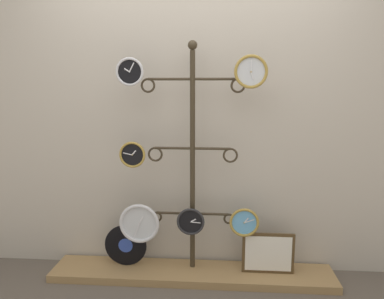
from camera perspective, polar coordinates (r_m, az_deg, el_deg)
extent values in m
cube|color=#BCB2A3|center=(2.95, 0.32, 8.04)|extent=(4.40, 0.04, 2.80)
cube|color=#9E7A4C|center=(3.10, -0.02, -18.36)|extent=(2.20, 0.36, 0.06)
cylinder|color=#382D1E|center=(3.16, 0.07, -18.17)|extent=(0.34, 0.34, 0.02)
cylinder|color=#382D1E|center=(2.85, 0.08, -2.55)|extent=(0.04, 0.04, 1.72)
sphere|color=#382D1E|center=(2.80, 0.08, 15.63)|extent=(0.07, 0.07, 0.07)
cylinder|color=#382D1E|center=(2.80, -3.36, 10.67)|extent=(0.33, 0.02, 0.02)
torus|color=#382D1E|center=(2.83, -6.73, 9.67)|extent=(0.11, 0.02, 0.11)
cylinder|color=#382D1E|center=(2.78, 3.55, 10.67)|extent=(0.33, 0.02, 0.02)
torus|color=#382D1E|center=(2.78, 7.01, 9.66)|extent=(0.11, 0.02, 0.11)
cylinder|color=#382D1E|center=(2.84, -2.80, 0.21)|extent=(0.29, 0.02, 0.02)
torus|color=#382D1E|center=(2.87, -5.62, -0.73)|extent=(0.11, 0.02, 0.11)
cylinder|color=#382D1E|center=(2.82, 2.98, 0.13)|extent=(0.29, 0.02, 0.02)
torus|color=#382D1E|center=(2.83, 5.86, -0.89)|extent=(0.11, 0.02, 0.11)
cylinder|color=#382D1E|center=(2.97, -2.69, -9.65)|extent=(0.28, 0.02, 0.02)
torus|color=#382D1E|center=(3.00, -5.41, -10.18)|extent=(0.09, 0.02, 0.09)
cylinder|color=#382D1E|center=(2.95, 2.86, -9.79)|extent=(0.28, 0.02, 0.02)
torus|color=#382D1E|center=(2.96, 5.64, -10.47)|extent=(0.09, 0.02, 0.09)
cylinder|color=black|center=(2.77, -9.43, 11.60)|extent=(0.18, 0.02, 0.18)
torus|color=silver|center=(2.75, -9.50, 11.60)|extent=(0.20, 0.02, 0.20)
cylinder|color=silver|center=(2.75, -9.50, 11.60)|extent=(0.01, 0.01, 0.01)
cube|color=silver|center=(2.76, -9.90, 11.83)|extent=(0.04, 0.00, 0.03)
cube|color=silver|center=(2.75, -9.18, 12.28)|extent=(0.04, 0.00, 0.07)
cylinder|color=silver|center=(2.71, 8.96, 11.63)|extent=(0.21, 0.02, 0.21)
torus|color=#A58438|center=(2.69, 8.99, 11.64)|extent=(0.24, 0.02, 0.24)
cylinder|color=#A58438|center=(2.69, 8.99, 11.64)|extent=(0.01, 0.01, 0.01)
cube|color=silver|center=(2.69, 9.16, 11.12)|extent=(0.03, 0.00, 0.05)
cube|color=silver|center=(2.69, 9.02, 12.53)|extent=(0.01, 0.00, 0.08)
cylinder|color=black|center=(2.81, -9.03, -0.75)|extent=(0.18, 0.02, 0.18)
torus|color=#A58438|center=(2.80, -9.10, -0.80)|extent=(0.20, 0.02, 0.20)
cylinder|color=#A58438|center=(2.79, -9.10, -0.80)|extent=(0.01, 0.01, 0.01)
cube|color=silver|center=(2.79, -8.84, -0.48)|extent=(0.03, 0.00, 0.04)
cube|color=silver|center=(2.80, -9.79, -0.65)|extent=(0.07, 0.00, 0.02)
cylinder|color=silver|center=(2.94, -7.98, -11.02)|extent=(0.28, 0.02, 0.28)
torus|color=silver|center=(2.92, -8.05, -11.13)|extent=(0.31, 0.03, 0.31)
cylinder|color=silver|center=(2.92, -8.05, -11.12)|extent=(0.02, 0.01, 0.02)
cube|color=silver|center=(2.91, -7.76, -10.60)|extent=(0.04, 0.00, 0.06)
cube|color=silver|center=(2.94, -8.40, -12.05)|extent=(0.04, 0.00, 0.11)
cylinder|color=black|center=(2.89, -0.20, -10.86)|extent=(0.19, 0.02, 0.19)
torus|color=#262628|center=(2.88, -0.22, -10.96)|extent=(0.21, 0.02, 0.21)
cylinder|color=#262628|center=(2.88, -0.22, -10.96)|extent=(0.01, 0.01, 0.01)
cube|color=silver|center=(2.87, 0.18, -10.77)|extent=(0.04, 0.00, 0.03)
cube|color=silver|center=(2.88, 0.53, -11.05)|extent=(0.08, 0.00, 0.01)
cylinder|color=#60A8DB|center=(2.90, 7.95, -10.88)|extent=(0.20, 0.02, 0.20)
torus|color=#A58438|center=(2.88, 7.97, -10.99)|extent=(0.22, 0.02, 0.22)
cylinder|color=#A58438|center=(2.88, 7.97, -10.99)|extent=(0.01, 0.01, 0.01)
cube|color=silver|center=(2.88, 8.28, -10.64)|extent=(0.04, 0.00, 0.04)
cube|color=silver|center=(2.88, 8.73, -10.75)|extent=(0.08, 0.00, 0.03)
cylinder|color=black|center=(3.12, -10.08, -14.18)|extent=(0.34, 0.01, 0.34)
cylinder|color=#334FB2|center=(3.12, -10.10, -14.21)|extent=(0.11, 0.00, 0.11)
cube|color=#4C381E|center=(3.03, 11.52, -15.22)|extent=(0.40, 0.02, 0.32)
cube|color=white|center=(3.02, 11.54, -15.31)|extent=(0.35, 0.00, 0.28)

